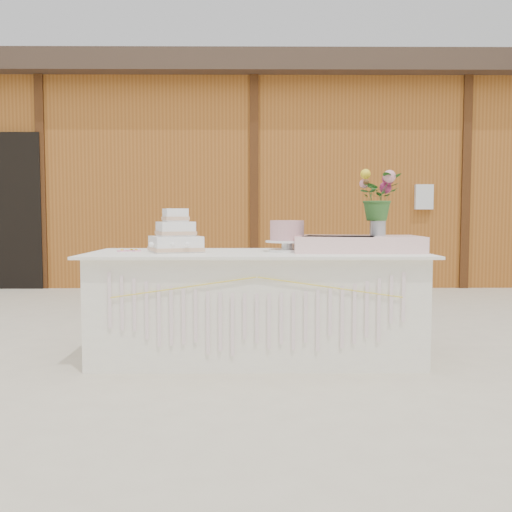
{
  "coord_description": "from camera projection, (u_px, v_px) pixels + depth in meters",
  "views": [
    {
      "loc": [
        -0.03,
        -4.1,
        1.03
      ],
      "look_at": [
        0.0,
        0.3,
        0.72
      ],
      "focal_mm": 40.0,
      "sensor_mm": 36.0,
      "label": 1
    }
  ],
  "objects": [
    {
      "name": "barn",
      "position": [
        253.0,
        179.0,
        10.03
      ],
      "size": [
        12.6,
        4.6,
        3.3
      ],
      "color": "#98581F",
      "rests_on": "ground"
    },
    {
      "name": "cake_table",
      "position": [
        256.0,
        305.0,
        4.13
      ],
      "size": [
        2.4,
        1.0,
        0.77
      ],
      "color": "white",
      "rests_on": "ground"
    },
    {
      "name": "satin_runner",
      "position": [
        356.0,
        244.0,
        4.14
      ],
      "size": [
        0.93,
        0.55,
        0.12
      ],
      "primitive_type": "cube",
      "rotation": [
        0.0,
        0.0,
        -0.03
      ],
      "color": "#FFD4CD",
      "rests_on": "cake_table"
    },
    {
      "name": "pink_cake_stand",
      "position": [
        287.0,
        234.0,
        4.16
      ],
      "size": [
        0.32,
        0.32,
        0.23
      ],
      "color": "white",
      "rests_on": "cake_table"
    },
    {
      "name": "ground",
      "position": [
        256.0,
        357.0,
        4.17
      ],
      "size": [
        80.0,
        80.0,
        0.0
      ],
      "primitive_type": "plane",
      "color": "beige",
      "rests_on": "ground"
    },
    {
      "name": "wedding_cake",
      "position": [
        176.0,
        237.0,
        4.1
      ],
      "size": [
        0.45,
        0.45,
        0.31
      ],
      "rotation": [
        0.0,
        0.0,
        0.36
      ],
      "color": "white",
      "rests_on": "cake_table"
    },
    {
      "name": "loose_flowers",
      "position": [
        130.0,
        250.0,
        4.25
      ],
      "size": [
        0.26,
        0.39,
        0.02
      ],
      "primitive_type": null,
      "rotation": [
        0.0,
        0.0,
        -0.31
      ],
      "color": "pink",
      "rests_on": "cake_table"
    },
    {
      "name": "bouquet",
      "position": [
        378.0,
        190.0,
        4.17
      ],
      "size": [
        0.38,
        0.36,
        0.35
      ],
      "primitive_type": "imported",
      "rotation": [
        0.0,
        0.0,
        0.34
      ],
      "color": "#2F6227",
      "rests_on": "flower_vase"
    },
    {
      "name": "flower_vase",
      "position": [
        378.0,
        225.0,
        4.19
      ],
      "size": [
        0.12,
        0.12,
        0.16
      ],
      "primitive_type": "cylinder",
      "color": "silver",
      "rests_on": "satin_runner"
    }
  ]
}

